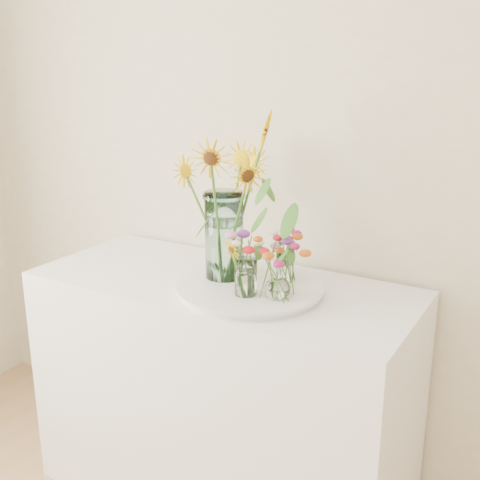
{
  "coord_description": "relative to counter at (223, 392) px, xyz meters",
  "views": [
    {
      "loc": [
        0.65,
        0.21,
        1.67
      ],
      "look_at": [
        -0.31,
        1.86,
        1.09
      ],
      "focal_mm": 45.0,
      "sensor_mm": 36.0,
      "label": 1
    }
  ],
  "objects": [
    {
      "name": "small_vase_b",
      "position": [
        0.27,
        -0.1,
        0.54
      ],
      "size": [
        0.09,
        0.09,
        0.12
      ],
      "primitive_type": null,
      "rotation": [
        0.0,
        0.0,
        0.07
      ],
      "color": "white",
      "rests_on": "tray"
    },
    {
      "name": "wildflower_posy_a",
      "position": [
        0.17,
        -0.13,
        0.58
      ],
      "size": [
        0.17,
        0.17,
        0.22
      ],
      "primitive_type": null,
      "color": "#C95211",
      "rests_on": "tray"
    },
    {
      "name": "small_vase_c",
      "position": [
        0.23,
        0.05,
        0.53
      ],
      "size": [
        0.08,
        0.08,
        0.11
      ],
      "primitive_type": "cylinder",
      "rotation": [
        0.0,
        0.0,
        -0.29
      ],
      "color": "white",
      "rests_on": "tray"
    },
    {
      "name": "mason_jar",
      "position": [
        0.02,
        -0.02,
        0.63
      ],
      "size": [
        0.14,
        0.14,
        0.31
      ],
      "primitive_type": "cylinder",
      "rotation": [
        0.0,
        0.0,
        -0.03
      ],
      "color": "#A3D4CD",
      "rests_on": "tray"
    },
    {
      "name": "tray",
      "position": [
        0.14,
        -0.04,
        0.46
      ],
      "size": [
        0.48,
        0.48,
        0.02
      ],
      "primitive_type": "cylinder",
      "color": "white",
      "rests_on": "counter"
    },
    {
      "name": "sunflower_bouquet",
      "position": [
        0.02,
        -0.02,
        0.77
      ],
      "size": [
        0.76,
        0.76,
        0.59
      ],
      "primitive_type": null,
      "rotation": [
        0.0,
        0.0,
        -0.03
      ],
      "color": "#F0BB05",
      "rests_on": "tray"
    },
    {
      "name": "wildflower_posy_c",
      "position": [
        0.23,
        0.05,
        0.57
      ],
      "size": [
        0.18,
        0.18,
        0.2
      ],
      "primitive_type": null,
      "color": "#C95211",
      "rests_on": "tray"
    },
    {
      "name": "wildflower_posy_b",
      "position": [
        0.27,
        -0.1,
        0.58
      ],
      "size": [
        0.23,
        0.23,
        0.21
      ],
      "primitive_type": null,
      "color": "#C95211",
      "rests_on": "tray"
    },
    {
      "name": "counter",
      "position": [
        0.0,
        0.0,
        0.0
      ],
      "size": [
        1.4,
        0.6,
        0.9
      ],
      "primitive_type": "cube",
      "color": "white",
      "rests_on": "ground_plane"
    },
    {
      "name": "small_vase_a",
      "position": [
        0.17,
        -0.13,
        0.54
      ],
      "size": [
        0.08,
        0.08,
        0.13
      ],
      "primitive_type": "cylinder",
      "rotation": [
        0.0,
        0.0,
        -0.16
      ],
      "color": "white",
      "rests_on": "tray"
    }
  ]
}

